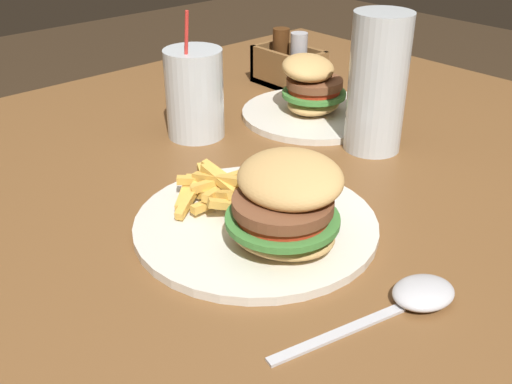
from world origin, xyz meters
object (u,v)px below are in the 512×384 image
Objects in this scene: beer_glass at (377,85)px; spoon at (417,295)px; meal_plate_near at (268,213)px; juice_glass at (195,98)px; condiment_caddy at (289,66)px; meal_plate_far at (312,98)px.

beer_glass is 0.96× the size of spoon.
meal_plate_near is at bearing 111.63° from spoon.
juice_glass is at bearing 91.96° from spoon.
juice_glass reaches higher than condiment_caddy.
juice_glass is 0.27m from condiment_caddy.
spoon is (0.44, -0.08, -0.05)m from juice_glass.
spoon is at bearing -34.69° from meal_plate_far.
beer_glass is 0.15m from meal_plate_far.
meal_plate_far is at bearing 67.94° from spoon.
juice_glass is (-0.27, 0.11, 0.03)m from meal_plate_near.
beer_glass reaches higher than meal_plate_far.
spoon is at bearing -10.67° from juice_glass.
meal_plate_near is at bearing -22.01° from juice_glass.
spoon is 1.60× the size of condiment_caddy.
spoon is at bearing -44.66° from beer_glass.
meal_plate_near is at bearing -54.13° from meal_plate_far.
juice_glass is at bearing 157.99° from meal_plate_near.
spoon is (0.17, 0.03, -0.02)m from meal_plate_near.
meal_plate_near reaches higher than spoon.
beer_glass is 0.84× the size of meal_plate_far.
meal_plate_near is at bearing -74.90° from beer_glass.
meal_plate_near is 1.42× the size of beer_glass.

